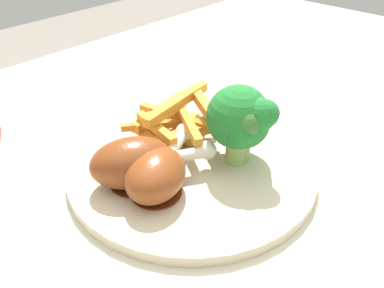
% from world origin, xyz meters
% --- Properties ---
extents(dining_table, '(1.29, 0.85, 0.74)m').
position_xyz_m(dining_table, '(0.00, 0.00, 0.65)').
color(dining_table, beige).
rests_on(dining_table, ground_plane).
extents(dinner_plate, '(0.26, 0.26, 0.01)m').
position_xyz_m(dinner_plate, '(0.06, -0.02, 0.75)').
color(dinner_plate, beige).
rests_on(dinner_plate, dining_table).
extents(broccoli_floret_front, '(0.06, 0.06, 0.07)m').
position_xyz_m(broccoli_floret_front, '(0.01, 0.01, 0.80)').
color(broccoli_floret_front, '#7FB35F').
rests_on(broccoli_floret_front, dinner_plate).
extents(broccoli_floret_middle, '(0.06, 0.06, 0.08)m').
position_xyz_m(broccoli_floret_middle, '(0.02, 0.01, 0.81)').
color(broccoli_floret_middle, '#7EA654').
rests_on(broccoli_floret_middle, dinner_plate).
extents(broccoli_floret_back, '(0.06, 0.07, 0.09)m').
position_xyz_m(broccoli_floret_back, '(0.03, 0.02, 0.81)').
color(broccoli_floret_back, '#90B05F').
rests_on(broccoli_floret_back, dinner_plate).
extents(carrot_fries_pile, '(0.13, 0.11, 0.05)m').
position_xyz_m(carrot_fries_pile, '(0.04, -0.06, 0.78)').
color(carrot_fries_pile, orange).
rests_on(carrot_fries_pile, dinner_plate).
extents(chicken_drumstick_near, '(0.13, 0.08, 0.04)m').
position_xyz_m(chicken_drumstick_near, '(0.11, -0.01, 0.78)').
color(chicken_drumstick_near, '#5A230F').
rests_on(chicken_drumstick_near, dinner_plate).
extents(chicken_drumstick_far, '(0.12, 0.09, 0.05)m').
position_xyz_m(chicken_drumstick_far, '(0.12, -0.03, 0.78)').
color(chicken_drumstick_far, '#54210E').
rests_on(chicken_drumstick_far, dinner_plate).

